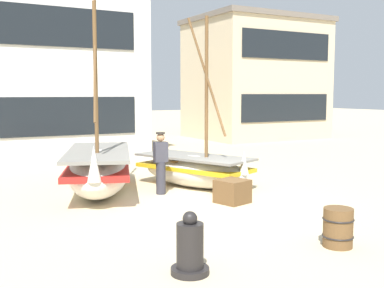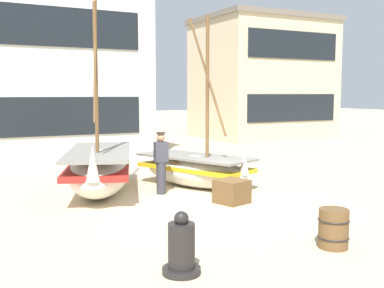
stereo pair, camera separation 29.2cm
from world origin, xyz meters
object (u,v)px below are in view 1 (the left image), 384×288
object	(u,v)px
fishing_boat_centre_large	(195,169)
cargo_crate	(232,191)
fisherman_by_hull	(161,164)
fishing_boat_near_left	(99,170)
harbor_building_annex	(255,78)
capstan_winch	(190,249)
wooden_barrel	(338,227)
harbor_building_main	(16,75)

from	to	relation	value
fishing_boat_centre_large	cargo_crate	bearing A→B (deg)	-94.26
fishing_boat_centre_large	fisherman_by_hull	bearing A→B (deg)	-160.90
fishing_boat_near_left	harbor_building_annex	distance (m)	18.24
capstan_winch	cargo_crate	bearing A→B (deg)	48.78
harbor_building_annex	wooden_barrel	bearing A→B (deg)	-122.19
wooden_barrel	harbor_building_main	distance (m)	16.04
capstan_winch	wooden_barrel	world-z (taller)	capstan_winch
capstan_winch	harbor_building_main	size ratio (longest dim) A/B	0.10
harbor_building_main	harbor_building_annex	world-z (taller)	harbor_building_annex
fishing_boat_near_left	harbor_building_main	world-z (taller)	harbor_building_main
fishing_boat_centre_large	cargo_crate	xyz separation A→B (m)	(-0.17, -2.25, -0.23)
fisherman_by_hull	wooden_barrel	distance (m)	5.62
fishing_boat_centre_large	wooden_barrel	xyz separation A→B (m)	(-0.40, -5.98, -0.17)
harbor_building_annex	fisherman_by_hull	bearing A→B (deg)	-134.41
fisherman_by_hull	harbor_building_main	world-z (taller)	harbor_building_main
fisherman_by_hull	harbor_building_main	xyz separation A→B (m)	(-2.16, 9.90, 2.69)
fishing_boat_centre_large	fisherman_by_hull	size ratio (longest dim) A/B	2.89
fishing_boat_near_left	cargo_crate	distance (m)	3.71
fisherman_by_hull	wooden_barrel	bearing A→B (deg)	-80.86
capstan_winch	cargo_crate	size ratio (longest dim) A/B	1.38
fisherman_by_hull	capstan_winch	distance (m)	5.77
fishing_boat_near_left	wooden_barrel	xyz separation A→B (m)	(2.36, -6.35, -0.32)
capstan_winch	harbor_building_annex	distance (m)	23.09
wooden_barrel	cargo_crate	distance (m)	3.74
fishing_boat_centre_large	capstan_winch	world-z (taller)	fishing_boat_centre_large
capstan_winch	harbor_building_main	world-z (taller)	harbor_building_main
harbor_building_annex	cargo_crate	bearing A→B (deg)	-127.87
fishing_boat_centre_large	fisherman_by_hull	distance (m)	1.40
fishing_boat_near_left	fishing_boat_centre_large	world-z (taller)	fishing_boat_near_left
fisherman_by_hull	capstan_winch	bearing A→B (deg)	-110.54
cargo_crate	harbor_building_annex	size ratio (longest dim) A/B	0.09
fishing_boat_centre_large	cargo_crate	world-z (taller)	fishing_boat_centre_large
fishing_boat_near_left	cargo_crate	size ratio (longest dim) A/B	8.45
capstan_winch	cargo_crate	xyz separation A→B (m)	(3.14, 3.59, -0.10)
fishing_boat_centre_large	wooden_barrel	bearing A→B (deg)	-93.85
wooden_barrel	cargo_crate	bearing A→B (deg)	86.39
fishing_boat_near_left	fishing_boat_centre_large	size ratio (longest dim) A/B	1.22
harbor_building_main	wooden_barrel	bearing A→B (deg)	-78.81
capstan_winch	harbor_building_annex	bearing A→B (deg)	51.43
fishing_boat_near_left	cargo_crate	xyz separation A→B (m)	(2.60, -2.62, -0.37)
fishing_boat_near_left	fishing_boat_centre_large	xyz separation A→B (m)	(2.76, -0.38, -0.14)
fishing_boat_near_left	fishing_boat_centre_large	bearing A→B (deg)	-7.74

